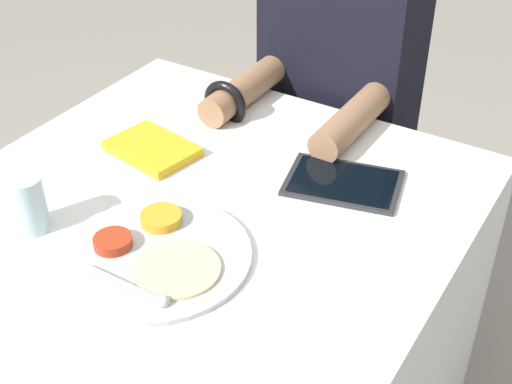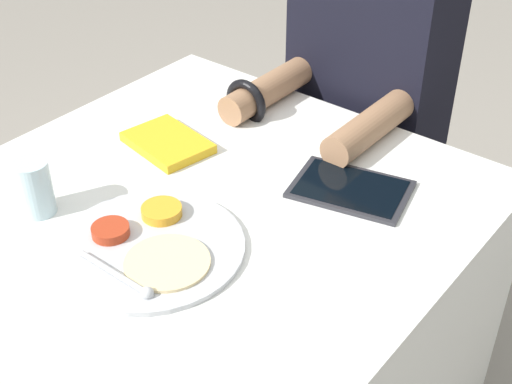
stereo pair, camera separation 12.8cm
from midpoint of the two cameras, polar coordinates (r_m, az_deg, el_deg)
dining_table at (r=1.63m, az=-0.71°, el=-11.22°), size 0.95×0.90×0.76m
thali_tray at (r=1.25m, az=-5.60°, el=-4.40°), size 0.33×0.33×0.03m
red_notebook at (r=1.52m, az=-4.71°, el=3.83°), size 0.20×0.16×0.02m
tablet_device at (r=1.40m, az=10.18°, el=0.15°), size 0.25×0.20×0.01m
person_diner at (r=1.89m, az=10.32°, el=3.46°), size 0.38×0.48×1.23m
drinking_glass at (r=1.34m, az=-14.72°, el=0.24°), size 0.06×0.06×0.11m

